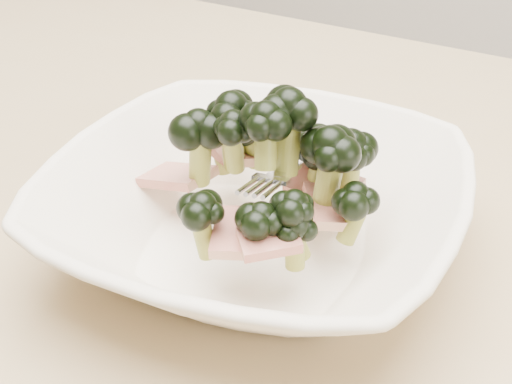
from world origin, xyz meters
TOP-DOWN VIEW (x-y plane):
  - dining_table at (0.00, 0.00)m, footprint 1.20×0.80m
  - broccoli_dish at (0.06, -0.07)m, footprint 0.32×0.32m

SIDE VIEW (x-z plane):
  - dining_table at x=0.00m, z-range 0.28..1.03m
  - broccoli_dish at x=0.06m, z-range 0.73..0.85m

